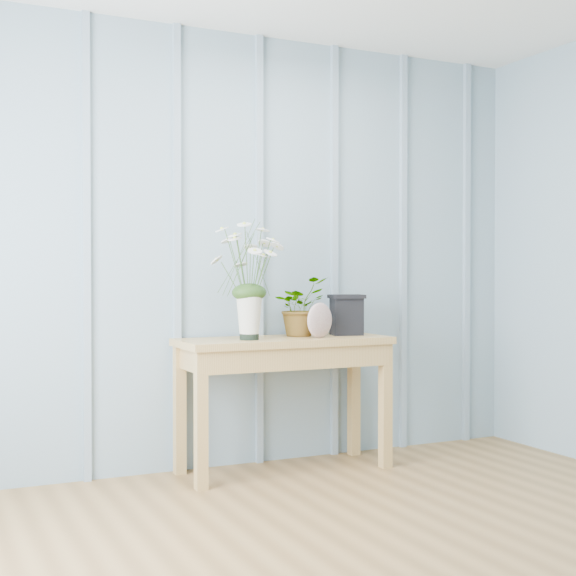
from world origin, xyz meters
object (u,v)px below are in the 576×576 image
sideboard (284,358)px  felt_disc_vessel (320,320)px  daisy_vase (249,263)px  carved_box (347,314)px

sideboard → felt_disc_vessel: 0.29m
daisy_vase → sideboard: bearing=12.4°
daisy_vase → carved_box: 0.71m
sideboard → daisy_vase: (-0.23, -0.05, 0.53)m
daisy_vase → felt_disc_vessel: 0.52m
daisy_vase → carved_box: bearing=5.6°
sideboard → felt_disc_vessel: felt_disc_vessel is taller
sideboard → daisy_vase: bearing=-167.6°
felt_disc_vessel → carved_box: bearing=5.0°
daisy_vase → carved_box: daisy_vase is taller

